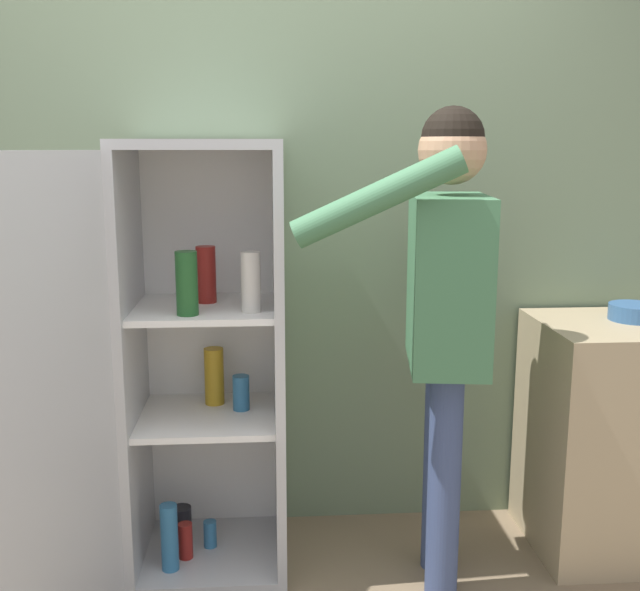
{
  "coord_description": "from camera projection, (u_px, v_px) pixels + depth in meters",
  "views": [
    {
      "loc": [
        0.03,
        -2.09,
        1.6
      ],
      "look_at": [
        0.23,
        0.65,
        1.05
      ],
      "focal_mm": 42.0,
      "sensor_mm": 36.0,
      "label": 1
    }
  ],
  "objects": [
    {
      "name": "counter",
      "position": [
        608.0,
        436.0,
        2.99
      ],
      "size": [
        0.58,
        0.58,
        0.93
      ],
      "color": "tan",
      "rests_on": "ground_plane"
    },
    {
      "name": "person",
      "position": [
        445.0,
        293.0,
        2.61
      ],
      "size": [
        0.72,
        0.6,
        1.74
      ],
      "color": "#384770",
      "rests_on": "ground_plane"
    },
    {
      "name": "wall_back",
      "position": [
        259.0,
        228.0,
        3.07
      ],
      "size": [
        7.0,
        0.06,
        2.55
      ],
      "color": "gray",
      "rests_on": "ground_plane"
    },
    {
      "name": "refrigerator",
      "position": [
        176.0,
        367.0,
        2.74
      ],
      "size": [
        0.9,
        1.07,
        1.63
      ],
      "color": "#B7BABC",
      "rests_on": "ground_plane"
    },
    {
      "name": "bowl",
      "position": [
        635.0,
        312.0,
        2.94
      ],
      "size": [
        0.2,
        0.2,
        0.06
      ],
      "color": "#335B8E",
      "rests_on": "counter"
    }
  ]
}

